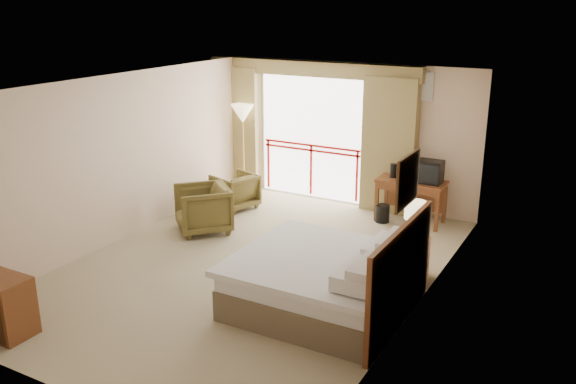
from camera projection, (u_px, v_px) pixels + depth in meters
The scene contains 28 objects.
floor at pixel (253, 267), 9.07m from camera, with size 7.00×7.00×0.00m, color #998D6A.
ceiling at pixel (250, 84), 8.25m from camera, with size 7.00×7.00×0.00m, color white.
wall_back at pixel (350, 134), 11.58m from camera, with size 5.00×5.00×0.00m, color beige.
wall_front at pixel (53, 271), 5.74m from camera, with size 5.00×5.00×0.00m, color beige.
wall_left at pixel (120, 158), 9.82m from camera, with size 7.00×7.00×0.00m, color beige.
wall_right at pixel (423, 207), 7.50m from camera, with size 7.00×7.00×0.00m, color beige.
balcony_door at pixel (312, 138), 11.97m from camera, with size 2.40×2.40×0.00m, color white.
balcony_railing at pixel (311, 157), 12.08m from camera, with size 2.09×0.03×1.02m.
curtain_left at pixel (238, 128), 12.62m from camera, with size 1.00×0.26×2.50m, color olive.
curtain_right at pixel (389, 146), 11.09m from camera, with size 1.00×0.26×2.50m, color olive.
valance at pixel (310, 69), 11.48m from camera, with size 4.40×0.22×0.28m, color olive.
hvac_vent at pixel (419, 86), 10.65m from camera, with size 0.50×0.04×0.50m, color silver.
bed at pixel (327, 281), 7.76m from camera, with size 2.13×2.06×0.97m.
headboard at pixel (401, 277), 7.23m from camera, with size 0.06×2.10×1.30m, color #592D18.
framed_art at pixel (407, 180), 6.86m from camera, with size 0.04×0.72×0.60m.
nightstand at pixel (411, 259), 8.64m from camera, with size 0.40×0.48×0.57m, color #592D18.
table_lamp at pixel (415, 211), 8.47m from camera, with size 0.30×0.30×0.53m.
phone at pixel (406, 240), 8.44m from camera, with size 0.20×0.16×0.09m, color black.
desk at pixel (412, 189), 10.76m from camera, with size 1.19×0.57×0.78m.
tv at pixel (429, 172), 10.46m from camera, with size 0.44×0.35×0.40m.
coffee_maker at pixel (393, 171), 10.79m from camera, with size 0.12×0.12×0.25m, color black.
cup at pixel (400, 177), 10.70m from camera, with size 0.07×0.07×0.10m, color white.
wastebasket at pixel (382, 213), 10.85m from camera, with size 0.25×0.25×0.31m, color black.
armchair_far at pixel (235, 207), 11.64m from camera, with size 0.71×0.73×0.67m, color #4E421F.
armchair_near at pixel (204, 231), 10.47m from camera, with size 0.85×0.88×0.80m, color #4E421F.
side_table at pixel (214, 198), 11.06m from camera, with size 0.47×0.47×0.51m.
book at pixel (214, 189), 11.01m from camera, with size 0.15×0.20×0.02m, color white.
floor_lamp at pixel (243, 117), 12.14m from camera, with size 0.46×0.46×1.81m.
Camera 1 is at (4.49, -7.01, 3.80)m, focal length 38.00 mm.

